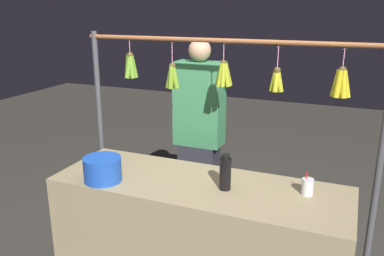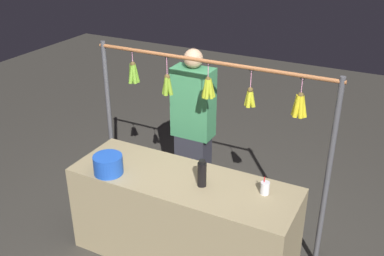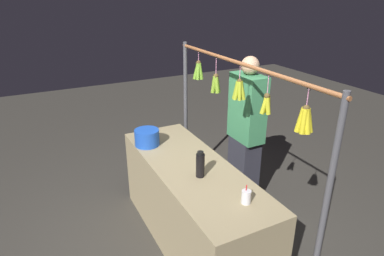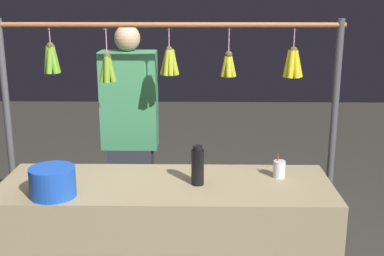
{
  "view_description": "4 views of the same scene",
  "coord_description": "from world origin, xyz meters",
  "px_view_note": "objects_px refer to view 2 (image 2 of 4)",
  "views": [
    {
      "loc": [
        -0.86,
        2.18,
        1.88
      ],
      "look_at": [
        0.05,
        0.0,
        1.17
      ],
      "focal_mm": 37.6,
      "sensor_mm": 36.0,
      "label": 1
    },
    {
      "loc": [
        -1.48,
        2.71,
        2.75
      ],
      "look_at": [
        -0.09,
        0.0,
        1.28
      ],
      "focal_mm": 42.03,
      "sensor_mm": 36.0,
      "label": 2
    },
    {
      "loc": [
        -2.28,
        1.16,
        2.24
      ],
      "look_at": [
        0.0,
        0.0,
        1.17
      ],
      "focal_mm": 31.29,
      "sensor_mm": 36.0,
      "label": 3
    },
    {
      "loc": [
        -0.19,
        2.66,
        1.84
      ],
      "look_at": [
        -0.15,
        0.0,
        1.13
      ],
      "focal_mm": 46.8,
      "sensor_mm": 36.0,
      "label": 4
    }
  ],
  "objects_px": {
    "drink_cup": "(265,188)",
    "vendor_person": "(193,132)",
    "blue_bucket": "(108,165)",
    "water_bottle": "(202,174)"
  },
  "relations": [
    {
      "from": "blue_bucket",
      "to": "vendor_person",
      "type": "height_order",
      "value": "vendor_person"
    },
    {
      "from": "water_bottle",
      "to": "blue_bucket",
      "type": "xyz_separation_m",
      "value": [
        0.76,
        0.18,
        -0.03
      ]
    },
    {
      "from": "water_bottle",
      "to": "blue_bucket",
      "type": "relative_size",
      "value": 0.94
    },
    {
      "from": "blue_bucket",
      "to": "drink_cup",
      "type": "bearing_deg",
      "value": -166.37
    },
    {
      "from": "vendor_person",
      "to": "blue_bucket",
      "type": "bearing_deg",
      "value": 74.18
    },
    {
      "from": "drink_cup",
      "to": "vendor_person",
      "type": "distance_m",
      "value": 1.18
    },
    {
      "from": "drink_cup",
      "to": "vendor_person",
      "type": "height_order",
      "value": "vendor_person"
    },
    {
      "from": "blue_bucket",
      "to": "water_bottle",
      "type": "bearing_deg",
      "value": -166.61
    },
    {
      "from": "water_bottle",
      "to": "drink_cup",
      "type": "distance_m",
      "value": 0.49
    },
    {
      "from": "blue_bucket",
      "to": "drink_cup",
      "type": "height_order",
      "value": "blue_bucket"
    }
  ]
}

